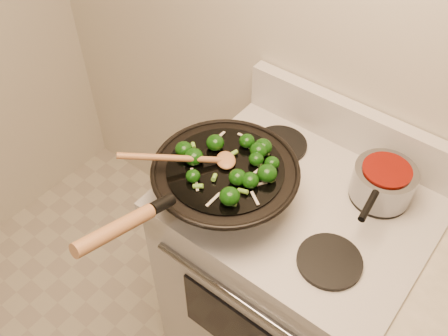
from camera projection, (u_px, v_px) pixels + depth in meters
The scene contains 5 objects.
stove at pixel (289, 275), 1.85m from camera, with size 0.78×0.67×1.08m.
wok at pixel (224, 182), 1.45m from camera, with size 0.43×0.71×0.27m.
stirfry at pixel (236, 162), 1.40m from camera, with size 0.31×0.29×0.05m.
wooden_spoon at pixel (196, 159), 1.40m from camera, with size 0.26×0.27×0.08m.
saucepan at pixel (383, 182), 1.47m from camera, with size 0.18×0.30×0.11m.
Camera 1 is at (0.13, 0.25, 2.09)m, focal length 40.00 mm.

